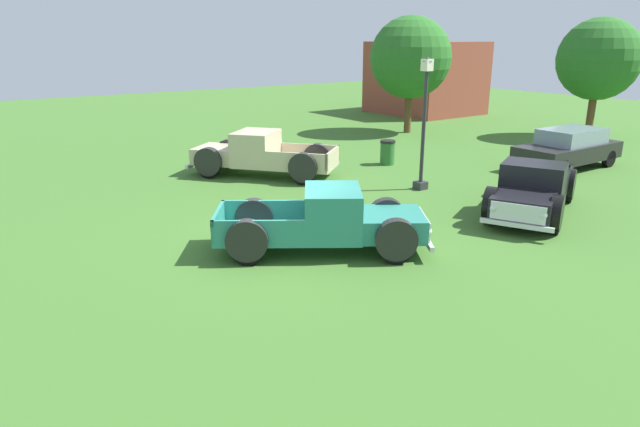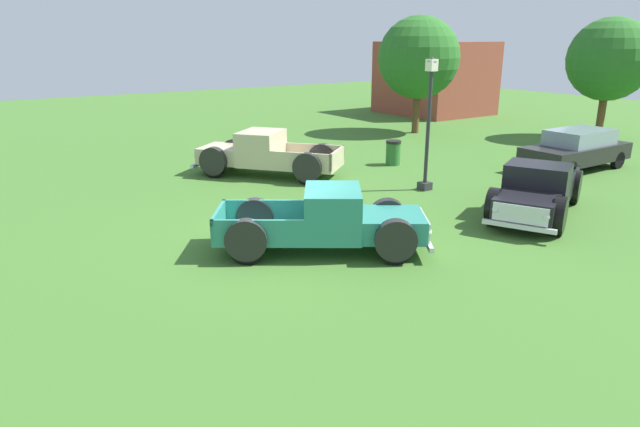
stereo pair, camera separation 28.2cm
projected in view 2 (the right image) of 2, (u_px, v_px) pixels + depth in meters
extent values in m
plane|color=#3D6B28|center=(284.00, 243.00, 13.41)|extent=(80.00, 80.00, 0.00)
cube|color=#2D8475|center=(391.00, 225.00, 12.76)|extent=(2.03, 2.03, 0.53)
cube|color=silver|center=(424.00, 225.00, 12.75)|extent=(1.12, 0.80, 0.45)
sphere|color=silver|center=(419.00, 216.00, 13.31)|extent=(0.19, 0.19, 0.19)
sphere|color=silver|center=(428.00, 232.00, 12.19)|extent=(0.19, 0.19, 0.19)
cube|color=#2D8475|center=(333.00, 213.00, 12.68)|extent=(2.04, 1.95, 1.11)
cube|color=#8C9EA8|center=(359.00, 202.00, 12.60)|extent=(1.17, 0.83, 0.49)
cube|color=#2D8475|center=(262.00, 233.00, 12.84)|extent=(2.48, 2.59, 0.10)
cube|color=#2D8475|center=(265.00, 211.00, 13.48)|extent=(1.22, 1.71, 0.53)
cube|color=#2D8475|center=(257.00, 232.00, 12.01)|extent=(1.22, 1.71, 0.53)
cube|color=#2D8475|center=(219.00, 220.00, 12.75)|extent=(1.37, 0.99, 0.53)
cylinder|color=black|center=(387.00, 224.00, 13.61)|extent=(0.59, 0.72, 0.73)
cylinder|color=#B7B7BC|center=(387.00, 224.00, 13.62)|extent=(0.36, 0.37, 0.29)
cylinder|color=black|center=(387.00, 217.00, 13.56)|extent=(0.75, 0.92, 0.93)
cylinder|color=black|center=(395.00, 248.00, 12.06)|extent=(0.59, 0.72, 0.73)
cylinder|color=#B7B7BC|center=(395.00, 248.00, 12.06)|extent=(0.36, 0.37, 0.29)
cylinder|color=black|center=(396.00, 240.00, 12.01)|extent=(0.75, 0.92, 0.93)
cylinder|color=black|center=(255.00, 224.00, 13.63)|extent=(0.59, 0.72, 0.73)
cylinder|color=#B7B7BC|center=(255.00, 224.00, 13.64)|extent=(0.36, 0.37, 0.29)
cylinder|color=black|center=(255.00, 217.00, 13.58)|extent=(0.75, 0.92, 0.93)
cylinder|color=black|center=(247.00, 248.00, 12.09)|extent=(0.59, 0.72, 0.73)
cylinder|color=#B7B7BC|center=(247.00, 248.00, 12.08)|extent=(0.36, 0.37, 0.29)
cylinder|color=black|center=(246.00, 240.00, 12.03)|extent=(0.75, 0.92, 0.93)
cube|color=silver|center=(425.00, 237.00, 12.84)|extent=(1.50, 1.08, 0.12)
cube|color=#C6B793|center=(224.00, 154.00, 20.31)|extent=(2.20, 2.21, 0.57)
cube|color=silver|center=(205.00, 153.00, 20.52)|extent=(0.94, 1.14, 0.48)
sphere|color=silver|center=(197.00, 155.00, 19.93)|extent=(0.21, 0.21, 0.21)
sphere|color=silver|center=(213.00, 149.00, 21.09)|extent=(0.21, 0.21, 0.21)
cube|color=#C6B793|center=(261.00, 148.00, 19.82)|extent=(2.14, 2.20, 1.19)
cube|color=#8C9EA8|center=(244.00, 140.00, 19.91)|extent=(0.97, 1.19, 0.53)
cube|color=#C6B793|center=(308.00, 166.00, 19.50)|extent=(2.79, 2.72, 0.10)
cube|color=#C6B793|center=(301.00, 161.00, 18.64)|extent=(1.75, 1.43, 0.57)
cube|color=#C6B793|center=(315.00, 152.00, 20.15)|extent=(1.75, 1.43, 0.57)
cube|color=#C6B793|center=(337.00, 158.00, 19.11)|extent=(1.16, 1.40, 0.57)
cylinder|color=black|center=(214.00, 167.00, 19.60)|extent=(0.76, 0.67, 0.79)
cylinder|color=#B7B7BC|center=(214.00, 167.00, 19.59)|extent=(0.40, 0.39, 0.32)
cylinder|color=black|center=(214.00, 161.00, 19.54)|extent=(0.96, 0.85, 1.00)
cylinder|color=black|center=(235.00, 157.00, 21.19)|extent=(0.76, 0.67, 0.79)
cylinder|color=#B7B7BC|center=(235.00, 157.00, 21.20)|extent=(0.40, 0.39, 0.32)
cylinder|color=black|center=(235.00, 152.00, 21.13)|extent=(0.96, 0.85, 1.00)
cylinder|color=black|center=(308.00, 173.00, 18.65)|extent=(0.76, 0.67, 0.79)
cylinder|color=#B7B7BC|center=(307.00, 173.00, 18.64)|extent=(0.40, 0.39, 0.32)
cylinder|color=black|center=(308.00, 167.00, 18.59)|extent=(0.96, 0.85, 1.00)
cylinder|color=black|center=(322.00, 163.00, 20.24)|extent=(0.76, 0.67, 0.79)
cylinder|color=#B7B7BC|center=(322.00, 163.00, 20.25)|extent=(0.40, 0.39, 0.32)
cylinder|color=black|center=(322.00, 157.00, 20.18)|extent=(0.96, 0.85, 1.00)
cube|color=silver|center=(204.00, 161.00, 20.63)|extent=(1.27, 1.54, 0.12)
cube|color=black|center=(526.00, 207.00, 14.12)|extent=(1.95, 1.95, 0.53)
cube|color=silver|center=(520.00, 214.00, 13.51)|extent=(1.22, 0.63, 0.45)
sphere|color=silver|center=(546.00, 217.00, 13.24)|extent=(0.19, 0.19, 0.19)
sphere|color=silver|center=(496.00, 210.00, 13.80)|extent=(0.19, 0.19, 0.19)
cube|color=black|center=(537.00, 184.00, 15.16)|extent=(2.00, 1.83, 1.11)
cube|color=#8C9EA8|center=(534.00, 180.00, 14.59)|extent=(1.28, 0.64, 0.49)
cube|color=black|center=(544.00, 189.00, 16.67)|extent=(2.34, 2.53, 0.10)
cube|color=black|center=(574.00, 181.00, 16.21)|extent=(0.95, 1.86, 0.53)
cube|color=black|center=(519.00, 175.00, 16.94)|extent=(0.95, 1.86, 0.53)
cube|color=black|center=(551.00, 172.00, 17.38)|extent=(1.49, 0.77, 0.53)
cylinder|color=black|center=(559.00, 222.00, 13.82)|extent=(0.51, 0.75, 0.74)
cylinder|color=#B7B7BC|center=(559.00, 222.00, 13.81)|extent=(0.34, 0.37, 0.29)
cylinder|color=black|center=(560.00, 214.00, 13.76)|extent=(0.65, 0.95, 0.93)
cylinder|color=black|center=(493.00, 212.00, 14.59)|extent=(0.51, 0.75, 0.74)
cylinder|color=#B7B7BC|center=(492.00, 212.00, 14.60)|extent=(0.34, 0.37, 0.29)
cylinder|color=black|center=(493.00, 205.00, 14.53)|extent=(0.65, 0.95, 0.93)
cylinder|color=black|center=(574.00, 192.00, 16.50)|extent=(0.51, 0.75, 0.74)
cylinder|color=#B7B7BC|center=(575.00, 192.00, 16.49)|extent=(0.34, 0.37, 0.29)
cylinder|color=black|center=(575.00, 186.00, 16.44)|extent=(0.65, 0.95, 0.93)
cylinder|color=black|center=(518.00, 185.00, 17.27)|extent=(0.51, 0.75, 0.74)
cylinder|color=#B7B7BC|center=(517.00, 185.00, 17.27)|extent=(0.34, 0.37, 0.29)
cylinder|color=black|center=(518.00, 179.00, 17.21)|extent=(0.65, 0.95, 0.93)
cube|color=silver|center=(519.00, 227.00, 13.57)|extent=(1.63, 0.85, 0.12)
cube|color=black|center=(575.00, 153.00, 20.75)|extent=(1.90, 4.50, 0.61)
cube|color=#7F939E|center=(580.00, 137.00, 20.65)|extent=(1.58, 2.53, 0.56)
cylinder|color=black|center=(570.00, 170.00, 19.40)|extent=(0.21, 0.65, 0.65)
cylinder|color=black|center=(530.00, 162.00, 20.69)|extent=(0.21, 0.65, 0.65)
cylinder|color=black|center=(618.00, 160.00, 20.99)|extent=(0.21, 0.65, 0.65)
cylinder|color=black|center=(578.00, 153.00, 22.29)|extent=(0.21, 0.65, 0.65)
cube|color=#2D2D33|center=(425.00, 186.00, 18.11)|extent=(0.36, 0.36, 0.25)
cylinder|color=#2D2D33|center=(428.00, 128.00, 17.54)|extent=(0.12, 0.12, 3.51)
cube|color=#F2EACC|center=(432.00, 65.00, 16.96)|extent=(0.28, 0.28, 0.36)
cone|color=#2D2D33|center=(432.00, 59.00, 16.91)|extent=(0.32, 0.32, 0.14)
cylinder|color=#2D6B2D|center=(393.00, 154.00, 21.59)|extent=(0.56, 0.56, 0.85)
cylinder|color=black|center=(394.00, 142.00, 21.45)|extent=(0.59, 0.59, 0.10)
cylinder|color=brown|center=(416.00, 111.00, 28.71)|extent=(0.36, 0.36, 2.26)
sphere|color=#286623|center=(419.00, 58.00, 27.91)|extent=(4.10, 4.10, 4.10)
cylinder|color=brown|center=(601.00, 115.00, 26.95)|extent=(0.36, 0.36, 2.32)
sphere|color=#286623|center=(610.00, 59.00, 26.17)|extent=(3.86, 3.86, 3.86)
cube|color=brown|center=(435.00, 78.00, 36.01)|extent=(6.10, 5.56, 4.52)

